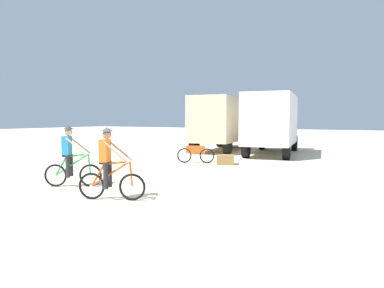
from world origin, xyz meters
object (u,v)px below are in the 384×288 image
at_px(box_truck_avon_van, 273,122).
at_px(bicycle_spare, 195,154).
at_px(box_truck_tan_camper, 222,121).
at_px(cyclist_orange_shirt, 71,159).
at_px(cyclist_cowboy_hat, 109,166).
at_px(supply_crate, 225,160).

relative_size(box_truck_avon_van, bicycle_spare, 4.28).
relative_size(box_truck_tan_camper, cyclist_orange_shirt, 3.84).
bearing_deg(box_truck_tan_camper, bicycle_spare, -76.66).
bearing_deg(box_truck_tan_camper, cyclist_orange_shirt, -86.23).
relative_size(cyclist_orange_shirt, cyclist_cowboy_hat, 1.00).
bearing_deg(box_truck_tan_camper, cyclist_cowboy_hat, -77.40).
relative_size(cyclist_orange_shirt, bicycle_spare, 1.11).
bearing_deg(bicycle_spare, box_truck_avon_van, 69.87).
relative_size(cyclist_orange_shirt, supply_crate, 2.40).
height_order(cyclist_orange_shirt, supply_crate, cyclist_orange_shirt).
xyz_separation_m(box_truck_tan_camper, supply_crate, (2.86, -5.94, -1.67)).
height_order(cyclist_orange_shirt, cyclist_cowboy_hat, same).
bearing_deg(box_truck_avon_van, cyclist_orange_shirt, -102.38).
bearing_deg(cyclist_orange_shirt, box_truck_tan_camper, 93.77).
bearing_deg(box_truck_tan_camper, box_truck_avon_van, -12.23).
distance_m(box_truck_tan_camper, cyclist_orange_shirt, 12.80).
xyz_separation_m(box_truck_avon_van, bicycle_spare, (-2.00, -5.45, -1.48)).
relative_size(box_truck_tan_camper, bicycle_spare, 4.26).
bearing_deg(supply_crate, box_truck_tan_camper, 115.71).
xyz_separation_m(bicycle_spare, supply_crate, (1.39, 0.26, -0.19)).
xyz_separation_m(box_truck_tan_camper, bicycle_spare, (1.47, -6.20, -1.48)).
height_order(cyclist_cowboy_hat, supply_crate, cyclist_cowboy_hat).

